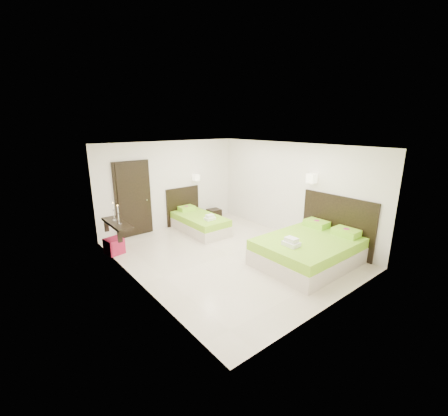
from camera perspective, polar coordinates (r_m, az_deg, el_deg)
floor at (r=7.37m, az=0.87°, el=-8.89°), size 5.50×5.50×0.00m
bed_single at (r=8.90m, az=-4.94°, el=-2.59°), size 1.13×1.89×1.56m
bed_double at (r=7.15m, az=16.11°, el=-7.42°), size 2.27×1.93×1.87m
nightstand at (r=9.93m, az=-1.90°, el=-1.23°), size 0.42×0.38×0.35m
ottoman at (r=7.85m, az=-20.19°, el=-6.81°), size 0.44×0.44×0.39m
door at (r=8.68m, az=-16.86°, el=1.56°), size 1.02×0.15×2.14m
console_shelf at (r=7.45m, az=-19.76°, el=-2.84°), size 0.35×1.20×0.78m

